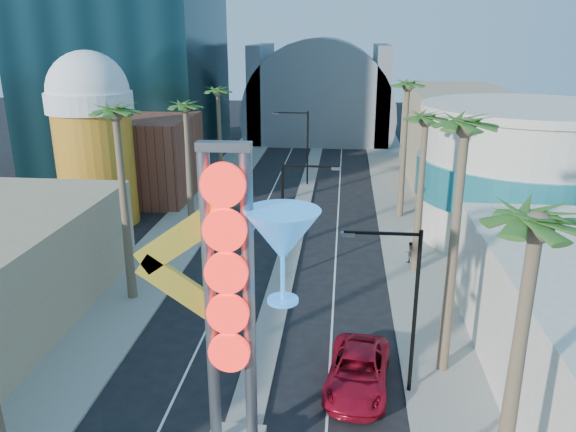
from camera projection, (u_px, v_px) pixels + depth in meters
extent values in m
cube|color=gray|center=(201.00, 207.00, 53.07)|extent=(5.00, 100.00, 0.15)
cube|color=gray|center=(404.00, 213.00, 51.25)|extent=(5.00, 100.00, 0.15)
cube|color=gray|center=(303.00, 201.00, 55.00)|extent=(1.60, 84.00, 0.15)
cube|color=brown|center=(142.00, 158.00, 55.30)|extent=(10.00, 10.00, 8.00)
cube|color=tan|center=(456.00, 136.00, 61.35)|extent=(10.00, 20.00, 10.00)
cylinder|color=#C06719|center=(96.00, 166.00, 47.52)|extent=(6.40, 6.40, 10.00)
cylinder|color=white|center=(89.00, 102.00, 45.82)|extent=(7.00, 7.00, 1.60)
sphere|color=white|center=(88.00, 92.00, 45.57)|extent=(6.60, 6.60, 6.60)
cylinder|color=beige|center=(523.00, 177.00, 44.16)|extent=(16.00, 16.00, 10.00)
cylinder|color=teal|center=(523.00, 177.00, 44.16)|extent=(16.60, 16.60, 3.00)
cylinder|color=beige|center=(533.00, 109.00, 42.50)|extent=(16.60, 16.60, 0.60)
cylinder|color=slate|center=(320.00, 113.00, 85.87)|extent=(22.00, 16.00, 22.00)
cube|color=slate|center=(262.00, 92.00, 85.79)|extent=(2.00, 16.00, 14.00)
cube|color=slate|center=(380.00, 93.00, 84.06)|extent=(2.00, 16.00, 14.00)
cylinder|color=slate|center=(210.00, 309.00, 19.99)|extent=(0.44, 0.44, 12.00)
cylinder|color=slate|center=(249.00, 311.00, 19.85)|extent=(0.44, 0.44, 12.00)
cube|color=slate|center=(224.00, 146.00, 18.07)|extent=(1.80, 0.50, 0.30)
cylinder|color=red|center=(223.00, 185.00, 18.11)|extent=(1.50, 0.25, 1.50)
cylinder|color=red|center=(225.00, 230.00, 18.60)|extent=(1.50, 0.25, 1.50)
cylinder|color=red|center=(226.00, 273.00, 19.09)|extent=(1.50, 0.25, 1.50)
cylinder|color=red|center=(228.00, 314.00, 19.58)|extent=(1.50, 0.25, 1.50)
cylinder|color=red|center=(229.00, 352.00, 20.06)|extent=(1.50, 0.25, 1.50)
cube|color=yellow|center=(181.00, 238.00, 19.23)|extent=(3.47, 0.25, 2.80)
cube|color=yellow|center=(185.00, 290.00, 19.85)|extent=(3.47, 0.25, 2.80)
cone|color=#2A8DF1|center=(283.00, 236.00, 18.83)|extent=(2.60, 2.60, 1.80)
cylinder|color=#2A8DF1|center=(283.00, 279.00, 19.33)|extent=(0.16, 0.16, 1.60)
cylinder|color=#2A8DF1|center=(283.00, 300.00, 19.58)|extent=(1.10, 1.10, 0.12)
cylinder|color=black|center=(283.00, 222.00, 36.76)|extent=(0.18, 0.18, 8.00)
cube|color=black|center=(311.00, 166.00, 35.39)|extent=(3.60, 0.12, 0.12)
cube|color=slate|center=(336.00, 168.00, 35.27)|extent=(0.60, 0.25, 0.18)
cylinder|color=black|center=(308.00, 149.00, 59.43)|extent=(0.18, 0.18, 8.00)
cube|color=black|center=(291.00, 113.00, 58.40)|extent=(3.60, 0.12, 0.12)
cube|color=slate|center=(275.00, 113.00, 58.59)|extent=(0.60, 0.25, 0.18)
cylinder|color=black|center=(415.00, 315.00, 24.74)|extent=(0.18, 0.18, 8.00)
cube|color=black|center=(382.00, 233.00, 23.70)|extent=(3.24, 0.12, 0.12)
cube|color=slate|center=(348.00, 234.00, 23.87)|extent=(0.60, 0.25, 0.18)
cylinder|color=brown|center=(125.00, 211.00, 33.30)|extent=(0.40, 0.40, 11.50)
sphere|color=#27521B|center=(115.00, 114.00, 31.49)|extent=(2.40, 2.40, 2.40)
cylinder|color=brown|center=(189.00, 169.00, 46.76)|extent=(0.40, 0.40, 10.00)
sphere|color=#27521B|center=(185.00, 108.00, 45.18)|extent=(2.40, 2.40, 2.40)
cylinder|color=brown|center=(220.00, 142.00, 58.09)|extent=(0.40, 0.40, 10.00)
sphere|color=#27521B|center=(218.00, 93.00, 56.51)|extent=(2.40, 2.40, 2.40)
cylinder|color=brown|center=(511.00, 403.00, 16.54)|extent=(0.40, 0.40, 11.00)
sphere|color=#27521B|center=(537.00, 228.00, 14.81)|extent=(2.40, 2.40, 2.40)
cylinder|color=brown|center=(453.00, 258.00, 25.83)|extent=(0.40, 0.40, 12.00)
sphere|color=#27521B|center=(466.00, 128.00, 23.94)|extent=(2.40, 2.40, 2.40)
cylinder|color=brown|center=(420.00, 199.00, 37.39)|extent=(0.40, 0.40, 10.50)
sphere|color=#27521B|center=(426.00, 120.00, 35.74)|extent=(2.40, 2.40, 2.40)
cylinder|color=brown|center=(403.00, 154.00, 48.57)|extent=(0.40, 0.40, 11.50)
sphere|color=#27521B|center=(408.00, 87.00, 46.76)|extent=(2.40, 2.40, 2.40)
imported|color=#B00D22|center=(358.00, 371.00, 26.15)|extent=(3.40, 6.29, 1.67)
imported|color=gray|center=(410.00, 252.00, 39.99)|extent=(0.87, 0.75, 1.54)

